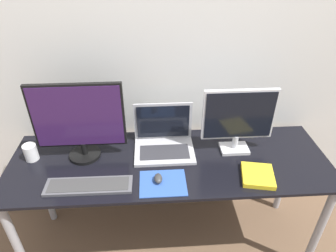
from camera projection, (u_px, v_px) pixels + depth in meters
wall_back at (165, 56)px, 1.80m from camera, size 7.00×0.05×2.50m
desk at (169, 173)px, 1.82m from camera, size 1.88×0.62×0.75m
monitor_left at (79, 121)px, 1.66m from camera, size 0.51×0.18×0.47m
monitor_right at (238, 119)px, 1.72m from camera, size 0.42×0.12×0.41m
laptop at (164, 139)px, 1.83m from camera, size 0.36×0.27×0.27m
keyboard at (89, 186)px, 1.58m from camera, size 0.46×0.13×0.02m
mousepad at (163, 183)px, 1.60m from camera, size 0.25×0.20×0.00m
mouse at (158, 178)px, 1.60m from camera, size 0.04×0.07×0.04m
book at (258, 175)px, 1.63m from camera, size 0.20×0.22×0.03m
mug at (31, 152)px, 1.75m from camera, size 0.08×0.08×0.10m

